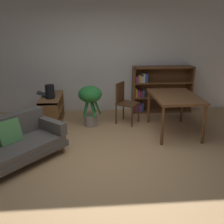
# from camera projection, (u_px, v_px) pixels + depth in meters

# --- Properties ---
(ground_plane) EXTENTS (8.16, 8.16, 0.00)m
(ground_plane) POSITION_uv_depth(u_px,v_px,m) (110.00, 162.00, 3.94)
(ground_plane) COLOR tan
(back_wall_panel) EXTENTS (6.80, 0.10, 2.70)m
(back_wall_panel) POSITION_uv_depth(u_px,v_px,m) (102.00, 57.00, 6.06)
(back_wall_panel) COLOR silver
(back_wall_panel) RESTS_ON ground_plane
(fabric_couch) EXTENTS (1.81, 1.90, 0.71)m
(fabric_couch) POSITION_uv_depth(u_px,v_px,m) (0.00, 146.00, 3.70)
(fabric_couch) COLOR brown
(fabric_couch) RESTS_ON ground_plane
(media_console) EXTENTS (0.40, 1.09, 0.62)m
(media_console) POSITION_uv_depth(u_px,v_px,m) (52.00, 110.00, 5.46)
(media_console) COLOR brown
(media_console) RESTS_ON ground_plane
(open_laptop) EXTENTS (0.42, 0.32, 0.09)m
(open_laptop) POSITION_uv_depth(u_px,v_px,m) (48.00, 95.00, 5.40)
(open_laptop) COLOR #333338
(open_laptop) RESTS_ON media_console
(desk_speaker) EXTENTS (0.19, 0.19, 0.29)m
(desk_speaker) POSITION_uv_depth(u_px,v_px,m) (50.00, 92.00, 5.16)
(desk_speaker) COLOR black
(desk_speaker) RESTS_ON media_console
(potted_floor_plant) EXTENTS (0.50, 0.50, 0.88)m
(potted_floor_plant) POSITION_uv_depth(u_px,v_px,m) (90.00, 99.00, 5.26)
(potted_floor_plant) COLOR #9E9389
(potted_floor_plant) RESTS_ON ground_plane
(dining_table) EXTENTS (0.86, 1.23, 0.78)m
(dining_table) POSITION_uv_depth(u_px,v_px,m) (175.00, 99.00, 4.87)
(dining_table) COLOR brown
(dining_table) RESTS_ON ground_plane
(dining_chair_near) EXTENTS (0.57, 0.56, 0.90)m
(dining_chair_near) POSITION_uv_depth(u_px,v_px,m) (125.00, 101.00, 5.45)
(dining_chair_near) COLOR #56351E
(dining_chair_near) RESTS_ON ground_plane
(bookshelf) EXTENTS (1.48, 0.34, 1.15)m
(bookshelf) POSITION_uv_depth(u_px,v_px,m) (158.00, 89.00, 6.23)
(bookshelf) COLOR brown
(bookshelf) RESTS_ON ground_plane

